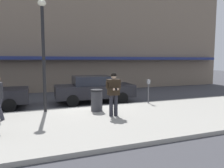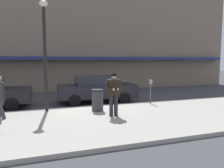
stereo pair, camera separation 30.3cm
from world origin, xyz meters
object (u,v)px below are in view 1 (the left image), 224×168
object	(u,v)px
parked_sedan_mid	(94,89)
street_lamp_post	(43,44)
parking_meter	(148,88)
trash_bin	(97,100)
man_texting_on_phone	(114,89)

from	to	relation	value
parked_sedan_mid	street_lamp_post	size ratio (longest dim) A/B	0.94
parking_meter	trash_bin	xyz separation A→B (m)	(-3.12, -0.74, -0.34)
parking_meter	street_lamp_post	bearing A→B (deg)	-179.46
man_texting_on_phone	street_lamp_post	distance (m)	3.69
street_lamp_post	parking_meter	world-z (taller)	street_lamp_post
parked_sedan_mid	trash_bin	size ratio (longest dim) A/B	4.68
man_texting_on_phone	parking_meter	bearing A→B (deg)	34.54
trash_bin	parking_meter	bearing A→B (deg)	13.36
man_texting_on_phone	trash_bin	world-z (taller)	man_texting_on_phone
man_texting_on_phone	street_lamp_post	xyz separation A→B (m)	(-2.58, 1.84, 1.89)
parked_sedan_mid	trash_bin	distance (m)	2.80
man_texting_on_phone	trash_bin	distance (m)	1.36
street_lamp_post	trash_bin	size ratio (longest dim) A/B	4.98
parked_sedan_mid	trash_bin	xyz separation A→B (m)	(-0.66, -2.72, -0.16)
street_lamp_post	trash_bin	xyz separation A→B (m)	(2.21, -0.69, -2.51)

